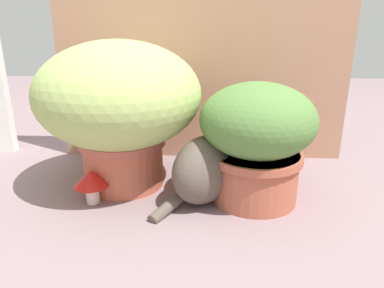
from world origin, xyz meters
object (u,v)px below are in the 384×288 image
Objects in this scene: mushroom_ornament_pink at (110,172)px; mushroom_ornament_red at (91,180)px; cat at (208,164)px; leafy_planter at (257,138)px; grass_planter at (120,103)px.

mushroom_ornament_red is at bearing -116.57° from mushroom_ornament_pink.
mushroom_ornament_red is (-0.04, -0.08, 0.00)m from mushroom_ornament_pink.
leafy_planter is at bearing 3.93° from cat.
leafy_planter is 1.18× the size of cat.
mushroom_ornament_pink is 0.97× the size of mushroom_ornament_red.
cat is at bearing 7.23° from mushroom_ornament_red.
cat is 2.99× the size of mushroom_ornament_pink.
grass_planter reaches higher than mushroom_ornament_red.
mushroom_ornament_pink is (-0.03, -0.07, -0.22)m from grass_planter.
cat reaches higher than mushroom_ornament_red.
leafy_planter is 0.50m from mushroom_ornament_pink.
grass_planter reaches higher than mushroom_ornament_pink.
cat is 2.88× the size of mushroom_ornament_red.
mushroom_ornament_pink is at bearing 174.68° from cat.
leafy_planter is 3.42× the size of mushroom_ornament_red.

